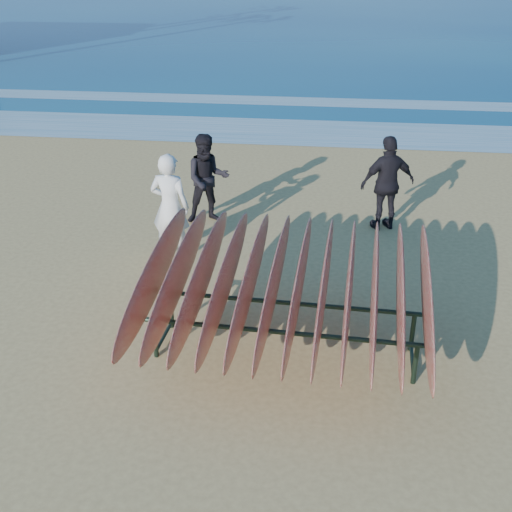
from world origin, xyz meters
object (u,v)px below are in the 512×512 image
object	(u,v)px
person_white	(170,207)
person_dark_a	(207,179)
surfboard_rack	(286,287)
person_dark_b	(388,183)

from	to	relation	value
person_white	person_dark_a	distance (m)	1.47
surfboard_rack	person_white	bearing A→B (deg)	131.79
person_dark_a	person_white	bearing A→B (deg)	-119.13
person_dark_b	person_dark_a	bearing A→B (deg)	-19.83
person_white	person_dark_a	bearing A→B (deg)	-93.21
surfboard_rack	person_dark_a	distance (m)	4.18
person_dark_a	person_dark_b	size ratio (longest dim) A/B	0.97
surfboard_rack	person_dark_a	xyz separation A→B (m)	(-1.65, 3.84, -0.12)
person_dark_b	person_white	bearing A→B (deg)	3.41
person_dark_a	person_dark_b	world-z (taller)	person_dark_b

